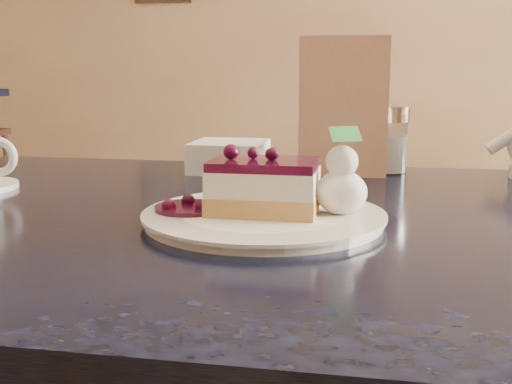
# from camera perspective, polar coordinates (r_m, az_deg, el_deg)

# --- Properties ---
(main_table) EXTENTS (1.28, 0.89, 0.77)m
(main_table) POSITION_cam_1_polar(r_m,az_deg,el_deg) (0.82, 1.32, -7.44)
(main_table) COLOR black
(main_table) RESTS_ON ground
(dessert_plate) EXTENTS (0.27, 0.27, 0.01)m
(dessert_plate) POSITION_cam_1_polar(r_m,az_deg,el_deg) (0.74, 0.70, -2.31)
(dessert_plate) COLOR white
(dessert_plate) RESTS_ON main_table
(cheesecake_slice) EXTENTS (0.13, 0.09, 0.06)m
(cheesecake_slice) POSITION_cam_1_polar(r_m,az_deg,el_deg) (0.74, 0.71, 0.46)
(cheesecake_slice) COLOR tan
(cheesecake_slice) RESTS_ON dessert_plate
(whipped_cream) EXTENTS (0.06, 0.06, 0.05)m
(whipped_cream) POSITION_cam_1_polar(r_m,az_deg,el_deg) (0.74, 7.59, -0.00)
(whipped_cream) COLOR white
(whipped_cream) RESTS_ON dessert_plate
(berry_sauce) EXTENTS (0.08, 0.08, 0.01)m
(berry_sauce) POSITION_cam_1_polar(r_m,az_deg,el_deg) (0.76, -5.93, -1.44)
(berry_sauce) COLOR black
(berry_sauce) RESTS_ON dessert_plate
(menu_card) EXTENTS (0.15, 0.04, 0.23)m
(menu_card) POSITION_cam_1_polar(r_m,az_deg,el_deg) (1.07, 7.79, 7.50)
(menu_card) COLOR beige
(menu_card) RESTS_ON main_table
(sugar_shaker) EXTENTS (0.06, 0.06, 0.11)m
(sugar_shaker) POSITION_cam_1_polar(r_m,az_deg,el_deg) (1.11, 11.80, 4.62)
(sugar_shaker) COLOR white
(sugar_shaker) RESTS_ON main_table
(napkin_stack) EXTENTS (0.13, 0.13, 0.05)m
(napkin_stack) POSITION_cam_1_polar(r_m,az_deg,el_deg) (1.11, -2.38, 3.19)
(napkin_stack) COLOR white
(napkin_stack) RESTS_ON main_table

